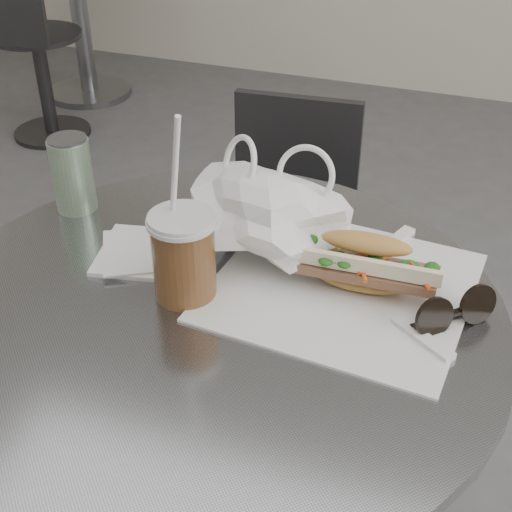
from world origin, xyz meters
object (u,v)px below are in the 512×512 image
(bg_chair, at_px, (37,68))
(banh_mi, at_px, (364,264))
(sunglasses, at_px, (454,313))
(iced_coffee, at_px, (184,255))
(cafe_table, at_px, (217,449))
(chair_far, at_px, (281,273))
(drink_can, at_px, (72,174))

(bg_chair, bearing_deg, banh_mi, -51.99)
(bg_chair, height_order, sunglasses, sunglasses)
(bg_chair, bearing_deg, iced_coffee, -57.41)
(bg_chair, relative_size, iced_coffee, 2.71)
(sunglasses, bearing_deg, cafe_table, 148.98)
(iced_coffee, bearing_deg, bg_chair, 130.97)
(cafe_table, bearing_deg, iced_coffee, 163.16)
(chair_far, relative_size, iced_coffee, 2.77)
(chair_far, distance_m, iced_coffee, 0.81)
(sunglasses, height_order, drink_can, drink_can)
(bg_chair, distance_m, drink_can, 2.02)
(bg_chair, distance_m, sunglasses, 2.48)
(iced_coffee, xyz_separation_m, drink_can, (-0.25, 0.15, -0.00))
(bg_chair, xyz_separation_m, banh_mi, (1.68, -1.60, 0.47))
(chair_far, height_order, sunglasses, sunglasses)
(cafe_table, relative_size, chair_far, 1.07)
(chair_far, height_order, bg_chair, chair_far)
(banh_mi, bearing_deg, drink_can, 171.10)
(banh_mi, xyz_separation_m, iced_coffee, (-0.21, -0.09, 0.02))
(chair_far, bearing_deg, banh_mi, 112.83)
(drink_can, bearing_deg, iced_coffee, -29.82)
(chair_far, bearing_deg, cafe_table, 95.44)
(cafe_table, bearing_deg, sunglasses, 12.42)
(cafe_table, distance_m, bg_chair, 2.28)
(drink_can, bearing_deg, sunglasses, -8.88)
(cafe_table, xyz_separation_m, bg_chair, (-1.51, 1.70, -0.15))
(chair_far, xyz_separation_m, bg_chair, (-1.39, 1.04, -0.01))
(drink_can, bearing_deg, banh_mi, -6.99)
(banh_mi, bearing_deg, iced_coffee, -159.54)
(cafe_table, bearing_deg, chair_far, 99.87)
(chair_far, height_order, drink_can, drink_can)
(chair_far, relative_size, banh_mi, 2.96)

